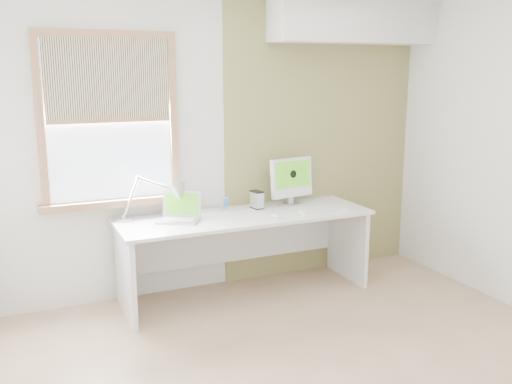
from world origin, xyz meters
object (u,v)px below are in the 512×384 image
laptop (180,213)px  external_drive (257,200)px  imac (291,179)px  desk (243,235)px  desk_lamp (168,196)px

laptop → external_drive: 0.76m
laptop → external_drive: laptop is taller
external_drive → imac: bearing=3.0°
desk → external_drive: 0.35m
desk → external_drive: external_drive is taller
imac → external_drive: bearing=-177.0°
desk_lamp → imac: bearing=1.7°
desk → imac: imac is taller
imac → desk: bearing=-166.9°
laptop → imac: imac is taller
desk_lamp → laptop: size_ratio=1.52×
external_drive → imac: (0.36, 0.02, 0.16)m
desk → laptop: size_ratio=5.26×
desk_lamp → desk: bearing=-8.1°
desk_lamp → imac: size_ratio=1.42×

